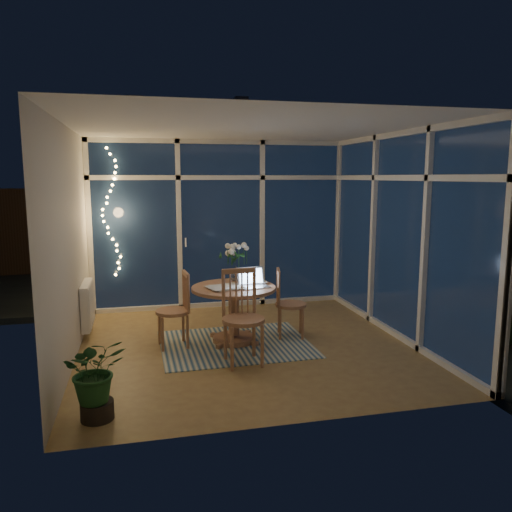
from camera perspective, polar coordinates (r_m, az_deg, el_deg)
name	(u,v)px	position (r m, az deg, el deg)	size (l,w,h in m)	color
floor	(248,345)	(6.19, -0.89, -10.19)	(4.00, 4.00, 0.00)	olive
ceiling	(248,127)	(5.87, -0.96, 14.51)	(4.00, 4.00, 0.00)	white
wall_back	(221,224)	(7.85, -4.04, 3.61)	(4.00, 0.04, 2.60)	beige
wall_front	(301,271)	(3.99, 5.22, -1.70)	(4.00, 0.04, 2.60)	beige
wall_left	(69,245)	(5.81, -20.58, 1.15)	(0.04, 4.00, 2.60)	beige
wall_right	(401,236)	(6.61, 16.28, 2.26)	(0.04, 4.00, 2.60)	beige
window_wall_back	(221,225)	(7.81, -4.00, 3.59)	(4.00, 0.10, 2.60)	white
window_wall_right	(399,236)	(6.59, 15.98, 2.25)	(0.10, 4.00, 2.60)	white
radiator	(87,305)	(6.85, -18.73, -5.30)	(0.10, 0.70, 0.58)	white
fairy_lights	(110,212)	(7.62, -16.30, 4.81)	(0.24, 0.10, 1.85)	#FBC764
garden_patio	(222,273)	(11.06, -3.90, -1.92)	(12.00, 6.00, 0.10)	black
garden_fence	(196,228)	(11.34, -6.86, 3.21)	(11.00, 0.08, 1.80)	#3B2715
neighbour_roof	(194,171)	(14.30, -7.12, 9.62)	(7.00, 3.00, 2.20)	#373842
garden_shrubs	(166,265)	(9.26, -10.27, -0.99)	(0.90, 0.90, 0.90)	black
rug	(235,344)	(6.23, -2.36, -10.02)	(1.81, 1.45, 0.01)	beige
dining_table	(234,314)	(6.22, -2.55, -6.70)	(1.04, 1.04, 0.71)	#A96E4C
chair_left	(173,310)	(6.09, -9.50, -6.06)	(0.43, 0.43, 0.93)	#A96E4C
chair_right	(291,303)	(6.40, 3.99, -5.37)	(0.42, 0.42, 0.90)	#A96E4C
chair_front	(243,318)	(5.46, -1.46, -7.04)	(0.49, 0.49, 1.05)	#A96E4C
laptop	(254,277)	(6.07, -0.19, -2.44)	(0.35, 0.29, 0.25)	silver
flower_vase	(236,273)	(6.46, -2.30, -1.93)	(0.20, 0.20, 0.21)	silver
bowl	(261,283)	(6.27, 0.62, -3.07)	(0.15, 0.15, 0.04)	silver
newspapers	(227,287)	(6.08, -3.37, -3.53)	(0.42, 0.32, 0.02)	#BAB9B1
phone	(237,286)	(6.12, -2.14, -3.50)	(0.12, 0.06, 0.01)	black
potted_plant	(95,377)	(4.51, -17.88, -12.99)	(0.54, 0.47, 0.76)	#1B4C21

